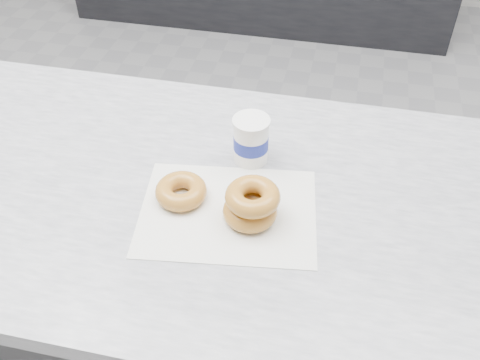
{
  "coord_description": "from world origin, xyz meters",
  "views": [
    {
      "loc": [
        0.59,
        -1.34,
        1.65
      ],
      "look_at": [
        0.43,
        -0.61,
        0.96
      ],
      "focal_mm": 40.0,
      "sensor_mm": 36.0,
      "label": 1
    }
  ],
  "objects_px": {
    "donut_single": "(181,191)",
    "donut_stack": "(251,204)",
    "coffee_cup": "(251,140)",
    "counter": "(84,292)"
  },
  "relations": [
    {
      "from": "counter",
      "to": "donut_single",
      "type": "distance_m",
      "value": 0.57
    },
    {
      "from": "counter",
      "to": "donut_single",
      "type": "height_order",
      "value": "donut_single"
    },
    {
      "from": "coffee_cup",
      "to": "donut_single",
      "type": "bearing_deg",
      "value": -140.45
    },
    {
      "from": "donut_single",
      "to": "donut_stack",
      "type": "height_order",
      "value": "donut_stack"
    },
    {
      "from": "counter",
      "to": "coffee_cup",
      "type": "distance_m",
      "value": 0.67
    },
    {
      "from": "donut_stack",
      "to": "donut_single",
      "type": "bearing_deg",
      "value": 171.07
    },
    {
      "from": "counter",
      "to": "coffee_cup",
      "type": "height_order",
      "value": "coffee_cup"
    },
    {
      "from": "donut_single",
      "to": "coffee_cup",
      "type": "distance_m",
      "value": 0.19
    },
    {
      "from": "donut_stack",
      "to": "coffee_cup",
      "type": "distance_m",
      "value": 0.17
    },
    {
      "from": "donut_single",
      "to": "coffee_cup",
      "type": "relative_size",
      "value": 0.98
    }
  ]
}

